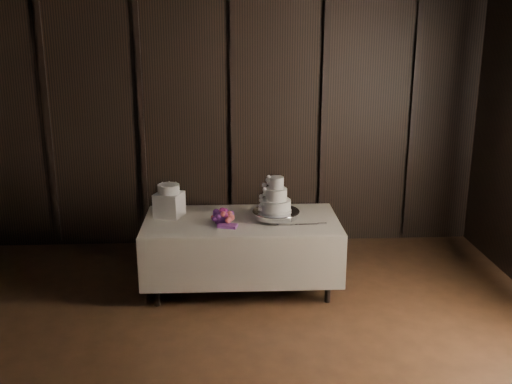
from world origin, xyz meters
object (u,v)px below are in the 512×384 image
Objects in this scene: wedding_cake at (274,198)px; small_cake at (169,189)px; cake_stand at (276,215)px; bouquet at (222,217)px; display_table at (242,251)px; box_pedestal at (169,205)px.

small_cake is (-1.07, 0.19, 0.06)m from wedding_cake.
bouquet reaches higher than cake_stand.
display_table is 0.53m from cake_stand.
box_pedestal is at bearing 169.01° from display_table.
cake_stand is at bearing 23.94° from wedding_cake.
wedding_cake is at bearing -5.42° from display_table.
box_pedestal is at bearing 171.17° from cake_stand.
small_cake reaches higher than cake_stand.
cake_stand is 0.19m from wedding_cake.
box_pedestal is 1.16× the size of small_cake.
box_pedestal is at bearing 164.37° from wedding_cake.
box_pedestal is at bearing 0.00° from small_cake.
box_pedestal is (-0.55, 0.27, 0.06)m from bouquet.
bouquet reaches higher than display_table.
small_cake reaches higher than display_table.
cake_stand is at bearing -8.83° from small_cake.
cake_stand is 2.16× the size of small_cake.
wedding_cake is at bearing -150.26° from cake_stand.
display_table is at bearing 168.26° from wedding_cake.
small_cake is at bearing 171.17° from cake_stand.
cake_stand is at bearing 10.00° from bouquet.
box_pedestal is 0.17m from small_cake.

